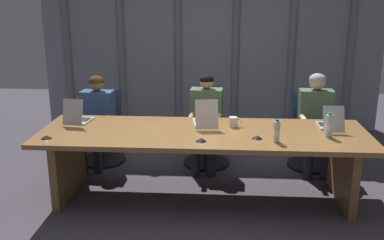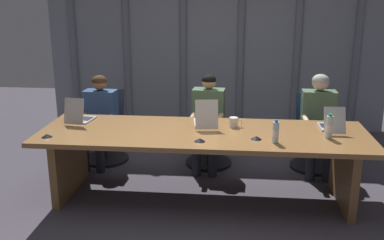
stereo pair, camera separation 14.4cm
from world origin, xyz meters
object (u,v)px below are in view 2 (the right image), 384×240
person_left_mid (208,117)px  water_bottle_secondary (276,132)px  person_left_end (99,114)px  conference_mic_right_side (47,136)px  office_chair_center (314,140)px  laptop_left_mid (206,120)px  office_chair_left_end (106,134)px  person_center (319,117)px  office_chair_left_mid (209,136)px  water_bottle_primary (329,127)px  conference_mic_middle (200,140)px  conference_mic_left_side (256,138)px  laptop_left_end (80,117)px  laptop_center (331,125)px  coffee_mug_near (234,122)px

person_left_mid → water_bottle_secondary: (0.73, -1.18, 0.19)m
person_left_end → person_left_mid: 1.40m
conference_mic_right_side → office_chair_center: bearing=25.3°
laptop_left_mid → office_chair_left_end: laptop_left_mid is taller
office_chair_center → office_chair_left_end: bearing=-94.6°
person_center → office_chair_left_mid: bearing=-94.9°
water_bottle_primary → conference_mic_right_side: bearing=-175.1°
conference_mic_middle → conference_mic_right_side: same height
person_center → conference_mic_left_side: (-0.81, -1.10, 0.07)m
person_left_mid → conference_mic_left_side: size_ratio=10.84×
person_center → conference_mic_right_side: size_ratio=11.11×
laptop_left_mid → office_chair_left_end: bearing=51.8°
person_left_mid → laptop_left_end: bearing=-61.3°
laptop_center → person_left_end: person_left_end is taller
coffee_mug_near → person_center: bearing=33.6°
conference_mic_left_side → conference_mic_right_side: 2.12m
laptop_left_mid → laptop_center: laptop_left_mid is taller
water_bottle_primary → conference_mic_left_side: bearing=-171.5°
laptop_left_mid → conference_mic_middle: laptop_left_mid is taller
office_chair_center → conference_mic_left_side: 1.54m
conference_mic_middle → conference_mic_right_side: 1.56m
conference_mic_middle → conference_mic_right_side: size_ratio=1.00×
coffee_mug_near → office_chair_center: bearing=39.0°
laptop_left_end → conference_mic_left_side: (1.97, -0.44, -0.04)m
office_chair_left_mid → person_left_end: bearing=-88.3°
water_bottle_primary → water_bottle_secondary: size_ratio=1.09×
coffee_mug_near → conference_mic_right_side: coffee_mug_near is taller
laptop_center → person_left_mid: (-1.36, 0.68, -0.14)m
office_chair_center → person_left_end: 2.78m
office_chair_left_end → water_bottle_primary: size_ratio=3.64×
laptop_center → office_chair_left_end: (-2.74, 0.84, -0.46)m
conference_mic_left_side → office_chair_left_mid: bearing=113.7°
coffee_mug_near → laptop_center: bearing=-0.2°
person_left_end → person_center: person_center is taller
person_center → laptop_left_mid: bearing=-62.3°
office_chair_left_end → conference_mic_right_side: (-0.19, -1.38, 0.42)m
water_bottle_primary → coffee_mug_near: size_ratio=1.76×
laptop_left_mid → conference_mic_right_side: laptop_left_mid is taller
water_bottle_primary → coffee_mug_near: bearing=162.5°
laptop_left_end → person_center: size_ratio=0.33×
water_bottle_primary → conference_mic_middle: 1.31m
person_left_mid → water_bottle_secondary: bearing=35.8°
laptop_left_mid → person_center: size_ratio=0.39×
laptop_left_end → laptop_center: laptop_left_end is taller
water_bottle_primary → conference_mic_middle: size_ratio=2.31×
laptop_center → conference_mic_middle: (-1.37, -0.53, -0.04)m
person_left_end → conference_mic_right_side: 1.24m
laptop_left_end → conference_mic_right_side: (-0.15, -0.57, -0.04)m
laptop_left_end → person_left_mid: 1.57m
person_left_mid → coffee_mug_near: (0.32, -0.68, 0.14)m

